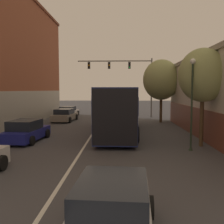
# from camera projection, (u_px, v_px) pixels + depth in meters

# --- Properties ---
(lane_center_line) EXTENTS (0.14, 46.84, 0.01)m
(lane_center_line) POSITION_uv_depth(u_px,v_px,m) (91.00, 137.00, 18.48)
(lane_center_line) COLOR silver
(lane_center_line) RESTS_ON ground_plane
(bus) EXTENTS (3.03, 12.73, 3.44)m
(bus) POSITION_uv_depth(u_px,v_px,m) (118.00, 108.00, 20.27)
(bus) COLOR navy
(bus) RESTS_ON ground_plane
(hatchback_foreground) EXTENTS (2.13, 4.18, 1.34)m
(hatchback_foreground) POSITION_uv_depth(u_px,v_px,m) (111.00, 216.00, 5.55)
(hatchback_foreground) COLOR silver
(hatchback_foreground) RESTS_ON ground_plane
(parked_car_left_near) EXTENTS (2.25, 4.29, 1.38)m
(parked_car_left_near) POSITION_uv_depth(u_px,v_px,m) (26.00, 131.00, 16.83)
(parked_car_left_near) COLOR navy
(parked_car_left_near) RESTS_ON ground_plane
(parked_car_left_mid) EXTENTS (2.27, 4.66, 1.32)m
(parked_car_left_mid) POSITION_uv_depth(u_px,v_px,m) (65.00, 115.00, 27.60)
(parked_car_left_mid) COLOR slate
(parked_car_left_mid) RESTS_ON ground_plane
(parked_car_left_far) EXTENTS (2.26, 4.60, 1.24)m
(parked_car_left_far) POSITION_uv_depth(u_px,v_px,m) (68.00, 112.00, 32.74)
(parked_car_left_far) COLOR silver
(parked_car_left_far) RESTS_ON ground_plane
(traffic_signal_gantry) EXTENTS (8.91, 0.36, 7.04)m
(traffic_signal_gantry) POSITION_uv_depth(u_px,v_px,m) (127.00, 73.00, 31.30)
(traffic_signal_gantry) COLOR #514C47
(traffic_signal_gantry) RESTS_ON ground_plane
(street_lamp) EXTENTS (0.31, 0.31, 4.97)m
(street_lamp) POSITION_uv_depth(u_px,v_px,m) (192.00, 99.00, 14.08)
(street_lamp) COLOR #233323
(street_lamp) RESTS_ON ground_plane
(street_tree_near) EXTENTS (2.81, 2.53, 5.69)m
(street_tree_near) POSITION_uv_depth(u_px,v_px,m) (203.00, 75.00, 15.03)
(street_tree_near) COLOR #4C3823
(street_tree_near) RESTS_ON ground_plane
(street_tree_far) EXTENTS (3.67, 3.30, 6.34)m
(street_tree_far) POSITION_uv_depth(u_px,v_px,m) (161.00, 80.00, 26.28)
(street_tree_far) COLOR #4C3823
(street_tree_far) RESTS_ON ground_plane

